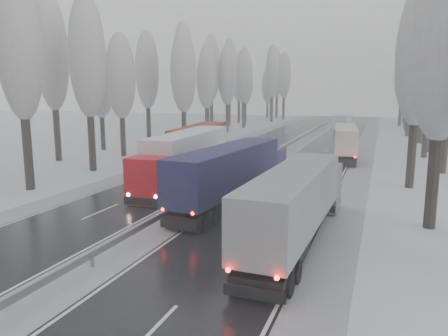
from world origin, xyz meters
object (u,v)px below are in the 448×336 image
Objects in this scene: truck_grey_tarp at (299,199)px; box_truck_distant at (344,122)px; truck_blue_box at (234,170)px; truck_red_white at (185,155)px; truck_cream_box at (345,139)px; truck_red_red at (197,144)px.

truck_grey_tarp is 70.73m from box_truck_distant.
truck_blue_box is 7.59m from truck_red_white.
truck_blue_box is 1.09× the size of truck_cream_box.
truck_grey_tarp is at bearing -81.96° from box_truck_distant.
truck_grey_tarp is at bearing -95.32° from truck_cream_box.
truck_red_white reaches higher than truck_grey_tarp.
truck_grey_tarp is 8.68m from truck_blue_box.
truck_cream_box is 0.86× the size of truck_red_white.
box_truck_distant is 0.51× the size of truck_red_red.
truck_grey_tarp reaches higher than truck_cream_box.
truck_red_red reaches higher than truck_blue_box.
truck_red_red is at bearing -96.58° from box_truck_distant.
truck_blue_box is 0.97× the size of truck_red_red.
truck_red_white is (-6.03, 4.61, 0.14)m from truck_blue_box.
truck_red_white is (-8.12, -59.51, 0.99)m from box_truck_distant.
truck_blue_box is 0.95× the size of truck_red_white.
box_truck_distant is (-3.65, 70.63, -0.78)m from truck_grey_tarp.
truck_blue_box is 25.56m from truck_cream_box.
truck_cream_box reaches higher than box_truck_distant.
truck_red_white is (-11.60, -20.33, 0.35)m from truck_cream_box.
truck_cream_box is 39.34m from box_truck_distant.
truck_grey_tarp is 0.94× the size of truck_red_red.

